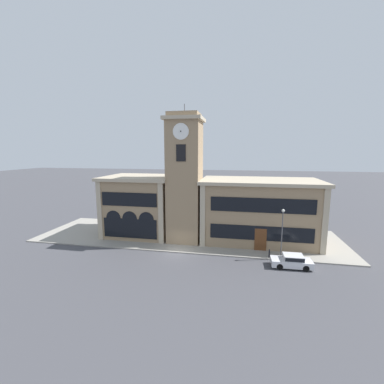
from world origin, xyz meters
The scene contains 8 objects.
ground_plane centered at (0.00, 0.00, 0.00)m, with size 300.00×300.00×0.00m, color #424247.
sidewalk_kerb centered at (0.00, 6.56, 0.07)m, with size 44.93×13.13×0.15m.
clock_tower centered at (0.00, 4.86, 9.08)m, with size 5.22×5.22×19.27m.
town_hall_left_wing centered at (-7.51, 6.83, 4.61)m, with size 10.60×9.22×9.16m.
town_hall_right_wing centered at (10.51, 6.84, 4.51)m, with size 16.61×9.22×8.97m.
parked_car_near centered at (13.67, -1.57, 0.77)m, with size 4.45×1.96×1.47m.
street_lamp centered at (12.78, 0.52, 4.09)m, with size 0.36×0.36×6.05m.
bollard centered at (11.43, 0.41, 0.67)m, with size 0.18×0.18×1.06m.
Camera 1 is at (7.67, -30.38, 12.91)m, focal length 24.00 mm.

